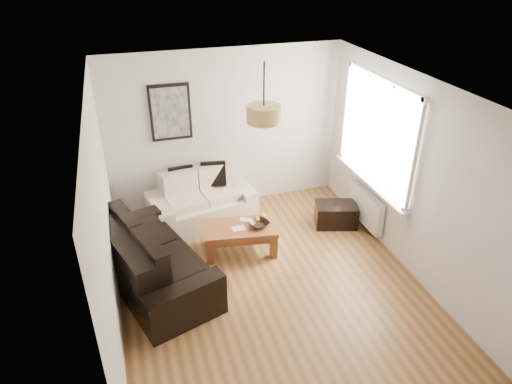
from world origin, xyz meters
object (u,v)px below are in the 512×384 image
object	(u,v)px
loveseat_cream	(202,198)
coffee_table	(240,239)
ottoman	(336,215)
sofa_leather	(153,257)

from	to	relation	value
loveseat_cream	coffee_table	size ratio (longest dim) A/B	1.56
loveseat_cream	coffee_table	world-z (taller)	loveseat_cream
loveseat_cream	ottoman	world-z (taller)	loveseat_cream
coffee_table	ottoman	size ratio (longest dim) A/B	1.60
coffee_table	ottoman	distance (m)	1.65
loveseat_cream	sofa_leather	xyz separation A→B (m)	(-0.89, -1.36, 0.04)
sofa_leather	loveseat_cream	bearing A→B (deg)	-51.48
ottoman	sofa_leather	bearing A→B (deg)	-168.15
coffee_table	sofa_leather	bearing A→B (deg)	-163.69
loveseat_cream	coffee_table	bearing A→B (deg)	-80.45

